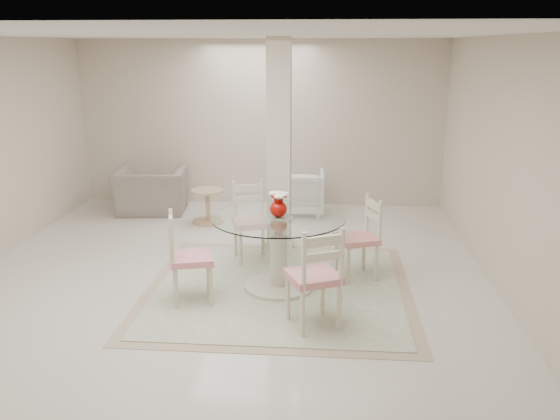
# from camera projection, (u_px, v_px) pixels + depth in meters

# --- Properties ---
(ground) EXTENTS (7.00, 7.00, 0.00)m
(ground) POSITION_uv_depth(u_px,v_px,m) (226.00, 281.00, 6.74)
(ground) COLOR silver
(ground) RESTS_ON ground
(room_shell) EXTENTS (6.02, 7.02, 2.71)m
(room_shell) POSITION_uv_depth(u_px,v_px,m) (222.00, 118.00, 6.24)
(room_shell) COLOR beige
(room_shell) RESTS_ON ground
(column) EXTENTS (0.30, 0.30, 2.70)m
(column) POSITION_uv_depth(u_px,v_px,m) (279.00, 146.00, 7.58)
(column) COLOR beige
(column) RESTS_ON ground
(area_rug) EXTENTS (2.89, 2.89, 0.02)m
(area_rug) POSITION_uv_depth(u_px,v_px,m) (279.00, 288.00, 6.52)
(area_rug) COLOR tan
(area_rug) RESTS_ON ground
(dining_table) EXTENTS (1.44, 1.44, 0.83)m
(dining_table) POSITION_uv_depth(u_px,v_px,m) (278.00, 253.00, 6.41)
(dining_table) COLOR beige
(dining_table) RESTS_ON ground
(red_vase) EXTENTS (0.21, 0.20, 0.28)m
(red_vase) POSITION_uv_depth(u_px,v_px,m) (279.00, 204.00, 6.26)
(red_vase) COLOR #A10B04
(red_vase) RESTS_ON dining_table
(dining_chair_east) EXTENTS (0.54, 0.54, 1.05)m
(dining_chair_east) POSITION_uv_depth(u_px,v_px,m) (363.00, 232.00, 6.71)
(dining_chair_east) COLOR beige
(dining_chair_east) RESTS_ON ground
(dining_chair_north) EXTENTS (0.55, 0.55, 1.08)m
(dining_chair_north) POSITION_uv_depth(u_px,v_px,m) (251.00, 215.00, 7.30)
(dining_chair_north) COLOR beige
(dining_chair_north) RESTS_ON ground
(dining_chair_west) EXTENTS (0.52, 0.52, 1.07)m
(dining_chair_west) POSITION_uv_depth(u_px,v_px,m) (185.00, 251.00, 6.05)
(dining_chair_west) COLOR beige
(dining_chair_west) RESTS_ON ground
(dining_chair_south) EXTENTS (0.60, 0.60, 1.13)m
(dining_chair_south) POSITION_uv_depth(u_px,v_px,m) (317.00, 271.00, 5.44)
(dining_chair_south) COLOR beige
(dining_chair_south) RESTS_ON ground
(recliner_taupe) EXTENTS (1.19, 1.07, 0.71)m
(recliner_taupe) POSITION_uv_depth(u_px,v_px,m) (151.00, 191.00, 9.44)
(recliner_taupe) COLOR gray
(recliner_taupe) RESTS_ON ground
(armchair_white) EXTENTS (0.77, 0.79, 0.70)m
(armchair_white) POSITION_uv_depth(u_px,v_px,m) (300.00, 192.00, 9.35)
(armchair_white) COLOR silver
(armchair_white) RESTS_ON ground
(side_table) EXTENTS (0.49, 0.49, 0.51)m
(side_table) POSITION_uv_depth(u_px,v_px,m) (208.00, 208.00, 8.91)
(side_table) COLOR tan
(side_table) RESTS_ON ground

